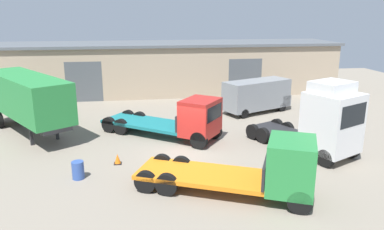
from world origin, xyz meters
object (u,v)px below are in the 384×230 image
Objects in this scene: container_trailer_green at (26,97)px; oil_drum at (78,170)px; flatbed_truck_green at (263,169)px; flatbed_truck_red at (183,119)px; delivery_van_grey at (258,95)px; gravel_pile at (328,113)px; tractor_unit_white at (324,122)px; traffic_cone at (118,159)px.

container_trailer_green is 9.06m from oil_drum.
flatbed_truck_red is (-2.47, 8.07, 0.01)m from flatbed_truck_green.
flatbed_truck_green reaches higher than oil_drum.
flatbed_truck_green is 1.03× the size of flatbed_truck_red.
delivery_van_grey is (4.34, 13.91, 0.12)m from flatbed_truck_green.
container_trailer_green is at bearing 177.82° from gravel_pile.
delivery_van_grey is at bearing 66.15° from container_trailer_green.
container_trailer_green is 2.36× the size of gravel_pile.
flatbed_truck_red is (-7.34, 3.99, -0.70)m from tractor_unit_white.
flatbed_truck_green is at bearing -76.52° from tractor_unit_white.
flatbed_truck_green is at bearing -35.88° from traffic_cone.
traffic_cone is at bearing -119.21° from tractor_unit_white.
delivery_van_grey is 10.88× the size of traffic_cone.
traffic_cone is (-10.73, -9.30, -1.16)m from delivery_van_grey.
gravel_pile is at bearing 46.41° from flatbed_truck_red.
container_trailer_green is 10.34m from flatbed_truck_red.
flatbed_truck_red is 14.15× the size of traffic_cone.
oil_drum is at bearing -6.07° from container_trailer_green.
container_trailer_green reaches higher than oil_drum.
oil_drum is at bearing -157.10° from gravel_pile.
delivery_van_grey is 16.63m from oil_drum.
flatbed_truck_green is (12.37, -10.80, -1.18)m from container_trailer_green.
flatbed_truck_red is at bearing -169.86° from gravel_pile.
container_trailer_green is 8.89m from traffic_cone.
traffic_cone is at bearing 168.52° from flatbed_truck_green.
tractor_unit_white is 8.38m from flatbed_truck_red.
oil_drum is at bearing -175.90° from flatbed_truck_green.
container_trailer_green is 10.16× the size of oil_drum.
container_trailer_green is at bearing 118.34° from oil_drum.
gravel_pile is (10.80, 1.93, -0.54)m from flatbed_truck_red.
gravel_pile reaches higher than traffic_cone.
container_trailer_green reaches higher than delivery_van_grey.
traffic_cone is at bearing -102.32° from flatbed_truck_red.
delivery_van_grey is at bearing 40.91° from traffic_cone.
oil_drum is (-16.52, -6.98, -0.32)m from gravel_pile.
container_trailer_green reaches higher than flatbed_truck_red.
oil_drum is at bearing -102.30° from flatbed_truck_red.
tractor_unit_white is at bearing 7.75° from flatbed_truck_red.
tractor_unit_white is at bearing -2.70° from traffic_cone.
flatbed_truck_red is 2.05× the size of gravel_pile.
tractor_unit_white is 6.97m from gravel_pile.
flatbed_truck_green is 14.60× the size of traffic_cone.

